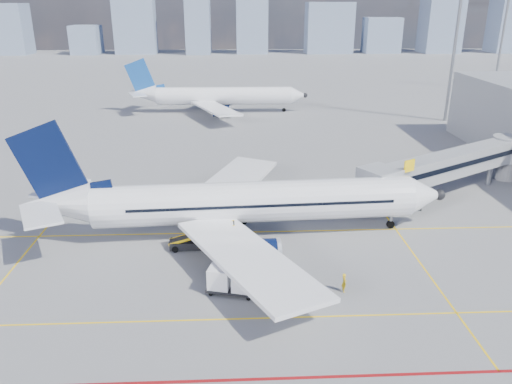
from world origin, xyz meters
TOP-DOWN VIEW (x-y plane):
  - ground at (0.00, 0.00)m, footprint 420.00×420.00m
  - apron_markings at (-0.58, -3.91)m, footprint 90.00×35.12m
  - jet_bridge at (23.51, 16.91)m, footprint 23.55×15.78m
  - floodlight_mast_ne at (38.00, 55.00)m, footprint 3.20×0.61m
  - floodlight_mast_far at (65.00, 90.00)m, footprint 3.20×0.61m
  - distant_skyline at (14.59, 190.00)m, footprint 253.83×15.56m
  - main_aircraft at (-1.35, 7.50)m, footprint 39.50×34.40m
  - second_aircraft at (-4.88, 64.39)m, footprint 35.87×31.26m
  - baggage_tug at (1.47, -1.14)m, footprint 2.51×1.53m
  - cargo_dolly at (-1.89, -2.63)m, footprint 4.01×2.53m
  - belt_loader at (-5.17, 4.88)m, footprint 5.92×1.66m
  - ramp_worker at (6.60, -2.81)m, footprint 0.39×0.57m

SIDE VIEW (x-z plane):
  - ground at x=0.00m, z-range 0.00..0.00m
  - apron_markings at x=-0.58m, z-range 0.00..0.01m
  - belt_loader at x=-5.17m, z-range -0.58..1.83m
  - ramp_worker at x=6.60m, z-range 0.00..1.53m
  - baggage_tug at x=1.47m, z-range -0.04..1.69m
  - cargo_dolly at x=-1.89m, z-range 0.10..2.14m
  - main_aircraft at x=-1.35m, z-range -2.54..8.98m
  - second_aircraft at x=-4.88m, z-range -2.09..8.55m
  - jet_bridge at x=23.51m, z-range 0.59..6.89m
  - distant_skyline at x=14.59m, z-range -3.99..27.91m
  - floodlight_mast_ne at x=38.00m, z-range 0.86..26.31m
  - floodlight_mast_far at x=65.00m, z-range 0.86..26.31m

